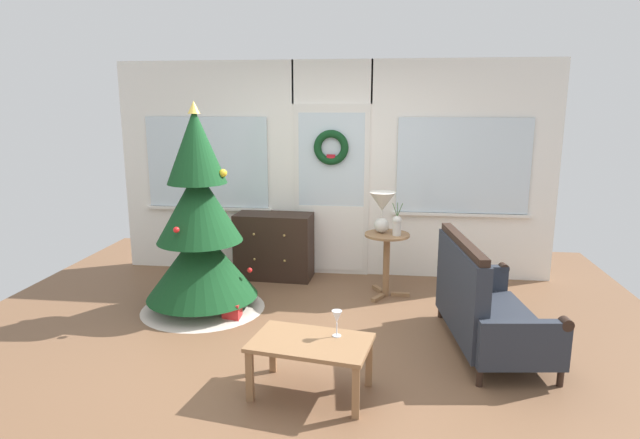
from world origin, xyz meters
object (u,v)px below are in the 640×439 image
Objects in this scene: table_lamp at (382,207)px; coffee_table at (311,348)px; gift_box at (232,311)px; wine_glass at (337,318)px; dresser_cabinet at (274,246)px; side_table at (387,252)px; christmas_tree at (200,235)px; flower_vase at (397,225)px; settee_sofa at (482,306)px.

coffee_table is (-0.47, -2.13, -0.64)m from table_lamp.
wine_glass is at bearing -45.43° from gift_box.
dresser_cabinet reaches higher than side_table.
dresser_cabinet is at bearing 83.75° from gift_box.
coffee_table is 1.59m from gift_box.
christmas_tree is 5.94× the size of flower_vase.
settee_sofa reaches higher than coffee_table.
dresser_cabinet is 5.58× the size of gift_box.
settee_sofa is at bearing -57.28° from flower_vase.
gift_box is (-1.42, -0.88, -0.90)m from table_lamp.
coffee_table is (0.81, -2.56, -0.04)m from dresser_cabinet.
coffee_table is at bearing -72.49° from dresser_cabinet.
christmas_tree is 10.66× the size of wine_glass.
christmas_tree is at bearing -164.43° from flower_vase.
coffee_table reaches higher than gift_box.
table_lamp is at bearing 125.82° from settee_sofa.
settee_sofa reaches higher than gift_box.
dresser_cabinet reaches higher than wine_glass.
christmas_tree is 1.91m from table_lamp.
flower_vase is at bearing -30.96° from side_table.
dresser_cabinet is 2.70m from settee_sofa.
dresser_cabinet reaches higher than gift_box.
settee_sofa reaches higher than dresser_cabinet.
side_table is (1.33, -0.47, 0.10)m from dresser_cabinet.
christmas_tree reaches higher than wine_glass.
side_table reaches higher than coffee_table.
christmas_tree is 12.61× the size of gift_box.
wine_glass is (-0.35, -1.99, 0.05)m from side_table.
flower_vase reaches higher than coffee_table.
side_table is at bearing -19.43° from dresser_cabinet.
settee_sofa is at bearing -8.01° from gift_box.
dresser_cabinet is (0.52, 1.07, -0.39)m from christmas_tree.
dresser_cabinet is 1.36m from gift_box.
flower_vase reaches higher than wine_glass.
side_table is 1.58× the size of table_lamp.
wine_glass is (-0.29, -2.03, -0.43)m from table_lamp.
christmas_tree reaches higher than table_lamp.
wine_glass is at bearing -98.15° from table_lamp.
gift_box is at bearing -148.03° from table_lamp.
christmas_tree is at bearing 137.32° from wine_glass.
table_lamp is at bearing 77.63° from coffee_table.
table_lamp is at bearing -18.67° from dresser_cabinet.
dresser_cabinet is at bearing 159.69° from flower_vase.
dresser_cabinet is 1.59m from flower_vase.
christmas_tree is 2.05m from wine_glass.
table_lamp is 2.67× the size of gift_box.
wine_glass is (-0.45, -1.93, -0.27)m from flower_vase.
table_lamp reaches higher than coffee_table.
gift_box is at bearing -153.56° from flower_vase.
dresser_cabinet reaches higher than coffee_table.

